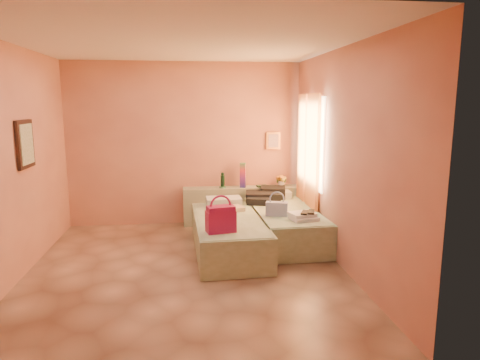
# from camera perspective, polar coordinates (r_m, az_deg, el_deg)

# --- Properties ---
(ground) EXTENTS (4.50, 4.50, 0.00)m
(ground) POSITION_cam_1_polar(r_m,az_deg,el_deg) (5.62, -7.11, -11.86)
(ground) COLOR tan
(ground) RESTS_ON ground
(room_walls) EXTENTS (4.02, 4.51, 2.81)m
(room_walls) POSITION_cam_1_polar(r_m,az_deg,el_deg) (5.79, -5.45, 7.03)
(room_walls) COLOR tan
(room_walls) RESTS_ON ground
(headboard_ledge) EXTENTS (2.05, 0.30, 0.65)m
(headboard_ledge) POSITION_cam_1_polar(r_m,az_deg,el_deg) (7.58, 0.23, -3.36)
(headboard_ledge) COLOR gray
(headboard_ledge) RESTS_ON ground
(bed_left) EXTENTS (0.96, 2.03, 0.50)m
(bed_left) POSITION_cam_1_polar(r_m,az_deg,el_deg) (6.15, -1.52, -7.33)
(bed_left) COLOR #AAC09A
(bed_left) RESTS_ON ground
(bed_right) EXTENTS (0.96, 2.03, 0.50)m
(bed_right) POSITION_cam_1_polar(r_m,az_deg,el_deg) (6.69, 5.87, -5.93)
(bed_right) COLOR #AAC09A
(bed_right) RESTS_ON ground
(water_bottle) EXTENTS (0.09, 0.09, 0.26)m
(water_bottle) POSITION_cam_1_polar(r_m,az_deg,el_deg) (7.42, -2.33, -0.10)
(water_bottle) COLOR #153925
(water_bottle) RESTS_ON headboard_ledge
(rainbow_box) EXTENTS (0.12, 0.12, 0.43)m
(rainbow_box) POSITION_cam_1_polar(r_m,az_deg,el_deg) (7.44, 0.39, 0.65)
(rainbow_box) COLOR #AA154F
(rainbow_box) RESTS_ON headboard_ledge
(small_dish) EXTENTS (0.14, 0.14, 0.03)m
(small_dish) POSITION_cam_1_polar(r_m,az_deg,el_deg) (7.43, -2.35, -0.97)
(small_dish) COLOR #4D8E6D
(small_dish) RESTS_ON headboard_ledge
(green_book) EXTENTS (0.19, 0.15, 0.03)m
(green_book) POSITION_cam_1_polar(r_m,az_deg,el_deg) (7.54, 2.94, -0.80)
(green_book) COLOR #24442F
(green_book) RESTS_ON headboard_ledge
(flower_vase) EXTENTS (0.24, 0.24, 0.25)m
(flower_vase) POSITION_cam_1_polar(r_m,az_deg,el_deg) (7.54, 5.52, 0.02)
(flower_vase) COLOR silver
(flower_vase) RESTS_ON headboard_ledge
(magenta_handbag) EXTENTS (0.39, 0.27, 0.34)m
(magenta_handbag) POSITION_cam_1_polar(r_m,az_deg,el_deg) (5.41, -2.59, -5.19)
(magenta_handbag) COLOR #AA154F
(magenta_handbag) RESTS_ON bed_left
(khaki_garment) EXTENTS (0.42, 0.37, 0.06)m
(khaki_garment) POSITION_cam_1_polar(r_m,az_deg,el_deg) (6.48, -1.20, -3.84)
(khaki_garment) COLOR tan
(khaki_garment) RESTS_ON bed_left
(clothes_pile) EXTENTS (0.73, 0.73, 0.19)m
(clothes_pile) POSITION_cam_1_polar(r_m,az_deg,el_deg) (7.14, 3.50, -2.02)
(clothes_pile) COLOR black
(clothes_pile) RESTS_ON bed_right
(blue_handbag) EXTENTS (0.34, 0.22, 0.20)m
(blue_handbag) POSITION_cam_1_polar(r_m,az_deg,el_deg) (6.20, 4.92, -3.85)
(blue_handbag) COLOR #3A4C8B
(blue_handbag) RESTS_ON bed_right
(towel_stack) EXTENTS (0.41, 0.37, 0.10)m
(towel_stack) POSITION_cam_1_polar(r_m,az_deg,el_deg) (6.04, 8.48, -4.82)
(towel_stack) COLOR white
(towel_stack) RESTS_ON bed_right
(sandal_pair) EXTENTS (0.24, 0.27, 0.02)m
(sandal_pair) POSITION_cam_1_polar(r_m,az_deg,el_deg) (6.02, 9.09, -4.27)
(sandal_pair) COLOR black
(sandal_pair) RESTS_ON towel_stack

